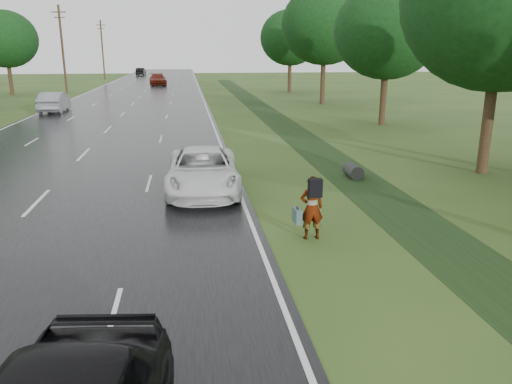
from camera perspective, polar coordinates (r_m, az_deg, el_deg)
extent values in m
cube|color=black|center=(54.03, -13.39, 10.26)|extent=(14.00, 180.00, 0.04)
cube|color=silver|center=(53.82, -6.10, 10.60)|extent=(0.12, 180.00, 0.01)
cube|color=silver|center=(55.07, -20.50, 9.82)|extent=(0.12, 180.00, 0.01)
cube|color=silver|center=(54.03, -13.39, 10.28)|extent=(0.12, 180.00, 0.01)
cube|color=black|center=(29.70, 4.87, 6.36)|extent=(2.20, 120.00, 0.01)
cylinder|color=#2D2D2D|center=(20.21, 11.06, 2.35)|extent=(0.56, 1.00, 0.56)
cylinder|color=#372216|center=(65.15, -21.23, 14.91)|extent=(0.26, 0.26, 10.00)
cube|color=#372216|center=(65.30, -21.61, 18.58)|extent=(1.60, 0.12, 0.12)
cube|color=#372216|center=(65.26, -21.56, 18.06)|extent=(1.20, 0.10, 0.10)
cylinder|color=#372216|center=(94.66, -17.13, 15.23)|extent=(0.26, 0.26, 10.00)
cube|color=#372216|center=(94.75, -17.35, 17.76)|extent=(1.60, 0.12, 0.12)
cube|color=#372216|center=(94.73, -17.32, 17.40)|extent=(1.20, 0.10, 0.10)
cylinder|color=#372216|center=(22.30, 24.90, 6.80)|extent=(0.44, 0.44, 3.84)
ellipsoid|color=black|center=(22.18, 26.39, 19.02)|extent=(7.60, 7.60, 6.84)
cylinder|color=#372216|center=(35.28, 14.33, 10.30)|extent=(0.44, 0.44, 3.52)
ellipsoid|color=black|center=(35.17, 14.84, 17.42)|extent=(7.00, 7.00, 6.30)
cylinder|color=#372216|center=(48.38, 7.64, 12.39)|extent=(0.44, 0.44, 4.16)
ellipsoid|color=black|center=(48.36, 7.87, 18.40)|extent=(8.00, 8.00, 7.20)
cylinder|color=#372216|center=(61.93, 3.86, 12.98)|extent=(0.44, 0.44, 3.68)
ellipsoid|color=black|center=(61.87, 3.94, 17.19)|extent=(7.20, 7.20, 6.48)
cylinder|color=#372216|center=(64.77, -26.25, 11.49)|extent=(0.44, 0.44, 3.52)
ellipsoid|color=black|center=(64.70, -26.73, 15.34)|extent=(7.00, 7.00, 6.30)
imported|color=#A5998C|center=(13.26, 6.38, -1.80)|extent=(0.64, 0.44, 1.72)
cube|color=black|center=(12.86, 6.78, 0.46)|extent=(0.35, 0.22, 0.48)
cube|color=#3E5A58|center=(13.32, 4.72, -2.71)|extent=(0.18, 0.49, 0.39)
cube|color=black|center=(13.25, 4.74, -1.77)|extent=(0.05, 0.16, 0.03)
imported|color=silver|center=(17.71, -6.11, 2.45)|extent=(2.64, 5.45, 1.50)
imported|color=gray|center=(44.49, -22.08, 9.51)|extent=(1.83, 4.97, 1.62)
imported|color=maroon|center=(76.08, -11.16, 12.51)|extent=(2.91, 5.85, 1.63)
imported|color=black|center=(107.81, -13.01, 13.26)|extent=(1.82, 4.63, 1.50)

